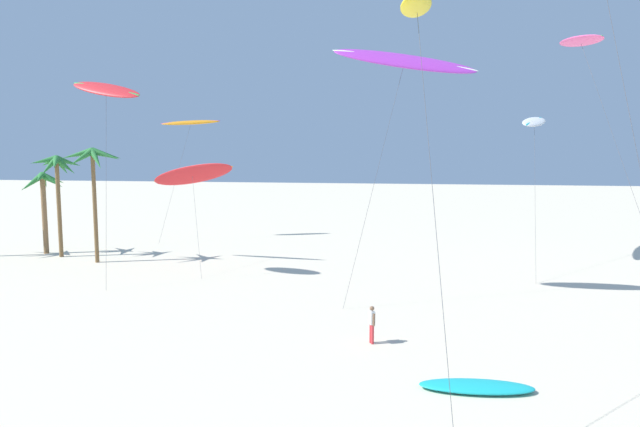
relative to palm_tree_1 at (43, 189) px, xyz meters
The scene contains 12 objects.
palm_tree_1 is the anchor object (origin of this frame).
palm_tree_2 2.91m from the palm_tree_1, 28.40° to the right, with size 3.62×3.45×8.34m.
palm_tree_3 7.28m from the palm_tree_1, 23.29° to the right, with size 4.40×4.18×8.94m.
flying_kite_1 13.73m from the palm_tree_1, ahead, with size 7.31×6.99×8.20m.
flying_kite_2 14.94m from the palm_tree_1, 35.68° to the right, with size 5.57×4.31×13.69m.
flying_kite_3 40.91m from the palm_tree_1, ahead, with size 3.98×13.78×11.85m.
flying_kite_5 32.49m from the palm_tree_1, 16.96° to the right, with size 8.35×4.07×15.01m.
flying_kite_6 42.30m from the palm_tree_1, ahead, with size 4.33×10.87×16.06m.
flying_kite_7 38.34m from the palm_tree_1, 34.85° to the right, with size 2.16×9.53×14.51m.
flying_kite_8 14.97m from the palm_tree_1, 49.69° to the left, with size 5.64×5.93×11.93m.
grounded_kite_1 40.04m from the palm_tree_1, 33.39° to the right, with size 4.21×1.56×0.30m.
person_near_left 34.19m from the palm_tree_1, 31.15° to the right, with size 0.32×0.46×1.73m.
Camera 1 is at (4.40, 0.72, 8.63)m, focal length 31.03 mm.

